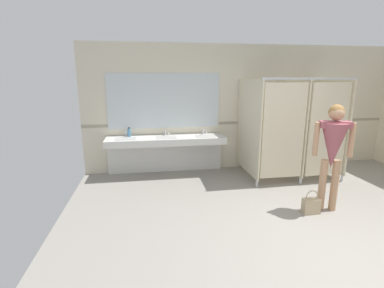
# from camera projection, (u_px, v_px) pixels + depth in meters

# --- Properties ---
(ground_plane) EXTENTS (7.38, 6.97, 0.10)m
(ground_plane) POSITION_uv_depth(u_px,v_px,m) (331.00, 243.00, 3.71)
(ground_plane) COLOR gray
(wall_back) EXTENTS (7.38, 0.12, 2.76)m
(wall_back) POSITION_uv_depth(u_px,v_px,m) (249.00, 108.00, 6.50)
(wall_back) COLOR beige
(wall_back) RESTS_ON ground_plane
(wall_back_tile_band) EXTENTS (7.38, 0.01, 0.06)m
(wall_back_tile_band) POSITION_uv_depth(u_px,v_px,m) (249.00, 122.00, 6.51)
(wall_back_tile_band) COLOR #9E937F
(wall_back_tile_band) RESTS_ON wall_back
(vanity_counter) EXTENTS (2.51, 0.57, 0.94)m
(vanity_counter) POSITION_uv_depth(u_px,v_px,m) (166.00, 146.00, 6.10)
(vanity_counter) COLOR silver
(vanity_counter) RESTS_ON ground_plane
(mirror_panel) EXTENTS (2.41, 0.02, 1.17)m
(mirror_panel) POSITION_uv_depth(u_px,v_px,m) (164.00, 101.00, 6.08)
(mirror_panel) COLOR silver
(mirror_panel) RESTS_ON wall_back
(bathroom_stalls) EXTENTS (1.89, 1.33, 2.06)m
(bathroom_stalls) POSITION_uv_depth(u_px,v_px,m) (294.00, 127.00, 5.79)
(bathroom_stalls) COLOR beige
(bathroom_stalls) RESTS_ON ground_plane
(person_standing) EXTENTS (0.56, 0.50, 1.67)m
(person_standing) POSITION_uv_depth(u_px,v_px,m) (333.00, 145.00, 4.29)
(person_standing) COLOR tan
(person_standing) RESTS_ON ground_plane
(handbag) EXTENTS (0.26, 0.12, 0.38)m
(handbag) POSITION_uv_depth(u_px,v_px,m) (311.00, 205.00, 4.37)
(handbag) COLOR tan
(handbag) RESTS_ON ground_plane
(soap_dispenser) EXTENTS (0.07, 0.07, 0.20)m
(soap_dispenser) POSITION_uv_depth(u_px,v_px,m) (129.00, 133.00, 5.99)
(soap_dispenser) COLOR teal
(soap_dispenser) RESTS_ON vanity_counter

